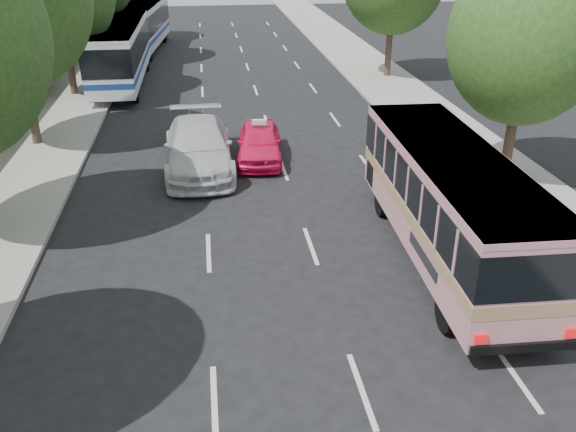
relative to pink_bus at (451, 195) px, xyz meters
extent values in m
plane|color=black|center=(-4.50, -2.85, -1.88)|extent=(120.00, 120.00, 0.00)
cube|color=#9E998E|center=(-13.00, 17.15, -1.80)|extent=(4.00, 90.00, 0.15)
cube|color=#9E998E|center=(4.00, 17.15, -1.82)|extent=(4.00, 90.00, 0.12)
cube|color=#9E998E|center=(-14.80, 17.15, -0.98)|extent=(0.30, 90.00, 1.50)
cylinder|color=#38281E|center=(-13.20, 11.15, 0.02)|extent=(0.36, 0.36, 3.80)
cylinder|color=#38281E|center=(-13.10, 19.15, -0.13)|extent=(0.36, 0.36, 3.50)
cylinder|color=#38281E|center=(-13.00, 27.15, 0.12)|extent=(0.36, 0.36, 3.99)
cylinder|color=#38281E|center=(-13.20, 35.15, -0.02)|extent=(0.36, 0.36, 3.72)
cylinder|color=#38281E|center=(4.20, 5.15, -0.26)|extent=(0.36, 0.36, 3.23)
ellipsoid|color=#224719|center=(4.20, 5.15, 3.14)|extent=(5.10, 5.10, 5.87)
sphere|color=#224719|center=(4.60, 4.85, 4.16)|extent=(3.32, 3.31, 3.31)
cylinder|color=#38281E|center=(4.50, 21.15, 0.02)|extent=(0.36, 0.36, 3.80)
cube|color=#CB838D|center=(0.00, 0.00, -0.12)|extent=(2.66, 9.51, 2.53)
cube|color=#9E7A59|center=(0.00, 0.00, -0.42)|extent=(2.70, 9.53, 0.33)
cube|color=black|center=(0.00, 0.00, 0.34)|extent=(2.71, 9.54, 1.04)
cube|color=#CB838D|center=(0.00, 0.00, 1.07)|extent=(2.68, 9.53, 0.15)
cylinder|color=black|center=(-0.94, 2.87, -1.39)|extent=(0.31, 0.99, 0.98)
cylinder|color=black|center=(1.12, 2.80, -1.39)|extent=(0.31, 0.99, 0.98)
cylinder|color=black|center=(-1.13, -3.17, -1.39)|extent=(0.31, 0.99, 0.98)
cylinder|color=black|center=(0.93, -3.24, -1.39)|extent=(0.31, 0.99, 0.98)
imported|color=#F21554|center=(-4.28, 8.32, -1.17)|extent=(2.07, 4.31, 1.42)
imported|color=silver|center=(-6.60, 7.63, -1.01)|extent=(2.56, 6.04, 1.74)
cube|color=white|center=(-10.80, 21.42, 0.04)|extent=(2.37, 11.12, 2.83)
cube|color=black|center=(-10.80, 21.42, 0.39)|extent=(2.42, 11.15, 1.39)
cube|color=navy|center=(-10.80, 21.42, -0.67)|extent=(2.41, 11.14, 0.28)
cube|color=white|center=(-10.80, 21.42, 1.39)|extent=(2.39, 11.14, 0.13)
cylinder|color=black|center=(-11.83, 24.94, -1.37)|extent=(0.30, 1.02, 1.02)
cylinder|color=black|center=(-9.77, 24.94, -1.37)|extent=(0.30, 1.02, 1.02)
cylinder|color=black|center=(-11.83, 17.53, -1.37)|extent=(0.30, 1.02, 1.02)
cylinder|color=black|center=(-9.77, 17.53, -1.37)|extent=(0.30, 1.02, 1.02)
cube|color=silver|center=(-10.36, 31.59, -0.05)|extent=(3.18, 10.75, 2.69)
cube|color=black|center=(-10.36, 31.59, 0.28)|extent=(3.23, 10.79, 1.32)
cube|color=navy|center=(-10.36, 31.59, -0.73)|extent=(3.22, 10.78, 0.26)
cube|color=silver|center=(-10.36, 31.59, 1.24)|extent=(3.20, 10.77, 0.12)
cylinder|color=black|center=(-11.04, 35.02, -1.39)|extent=(0.37, 0.99, 0.97)
cylinder|color=black|center=(-9.10, 34.85, -1.39)|extent=(0.37, 0.99, 0.97)
cylinder|color=black|center=(-11.66, 27.98, -1.39)|extent=(0.37, 0.99, 0.97)
cylinder|color=black|center=(-9.72, 27.81, -1.39)|extent=(0.37, 0.99, 0.97)
cube|color=silver|center=(-4.28, 8.32, -0.37)|extent=(0.56, 0.23, 0.18)
camera|label=1|loc=(-6.21, -13.89, 6.47)|focal=38.00mm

